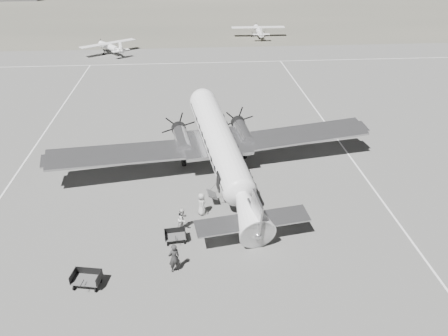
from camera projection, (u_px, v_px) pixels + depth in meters
The scene contains 13 objects.
ground at pixel (228, 200), 34.19m from camera, with size 260.00×260.00×0.00m, color slate.
taxi_line_right at pixel (377, 194), 35.04m from camera, with size 0.15×80.00×0.01m, color white.
taxi_line_left at pixel (31, 152), 41.64m from camera, with size 0.15×60.00×0.01m, color white.
taxi_line_horizon at pixel (206, 63), 69.10m from camera, with size 90.00×0.15×0.01m, color white.
grass_infield at pixel (197, 7), 117.11m from camera, with size 260.00×90.00×0.01m, color #646154.
dc3_airliner at pixel (222, 151), 35.73m from camera, with size 28.61×19.85×5.45m, color #B2B2B4, non-canonical shape.
light_plane_left at pixel (110, 48), 73.36m from camera, with size 9.90×8.03×2.05m, color white, non-canonical shape.
light_plane_right at pixel (258, 31), 84.76m from camera, with size 10.42×8.45×2.16m, color white, non-canonical shape.
baggage_cart_near at pixel (175, 236), 29.51m from camera, with size 1.51×1.06×0.85m, color #4E4E4E, non-canonical shape.
baggage_cart_far at pixel (87, 280), 25.79m from camera, with size 1.75×1.24×0.99m, color #4E4E4E, non-canonical shape.
ground_crew at pixel (174, 258), 26.69m from camera, with size 0.74×0.49×2.03m, color #2C2C2C.
ramp_agent at pixel (183, 219), 30.47m from camera, with size 0.86×0.67×1.76m, color silver.
passenger at pixel (202, 204), 32.13m from camera, with size 0.87×0.57×1.79m, color #ADAEAB.
Camera 1 is at (-2.68, -28.60, 18.73)m, focal length 35.00 mm.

